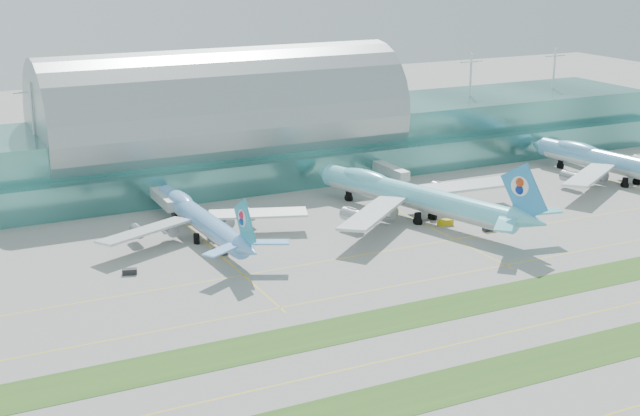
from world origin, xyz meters
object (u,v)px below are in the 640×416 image
airliner_b (200,217)px  airliner_c (413,195)px  airliner_d (621,163)px  terminal (223,136)px

airliner_b → airliner_c: bearing=-11.8°
airliner_c → airliner_d: 81.92m
airliner_b → airliner_d: airliner_d is taller
terminal → airliner_d: size_ratio=4.31×
terminal → airliner_d: (114.40, -64.09, -7.50)m
terminal → airliner_c: (32.55, -67.55, -7.22)m
terminal → airliner_d: bearing=-29.3°
terminal → airliner_c: 75.33m
terminal → airliner_b: terminal is taller
airliner_c → airliner_d: size_ratio=1.02×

